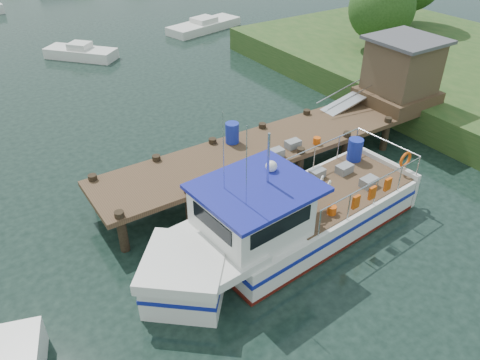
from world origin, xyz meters
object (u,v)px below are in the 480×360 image
dock (361,97)px  lobster_boat (283,221)px  moored_c (204,25)px  moored_b (81,53)px

dock → lobster_boat: size_ratio=1.48×
dock → lobster_boat: 8.49m
dock → moored_c: (3.37, 20.29, -1.87)m
moored_b → moored_c: bearing=21.5°
dock → moored_b: dock is taller
dock → moored_b: bearing=110.6°
moored_b → moored_c: size_ratio=0.71×
lobster_boat → moored_b: (0.31, 22.81, -0.57)m
dock → lobster_boat: (-7.42, -3.94, -1.27)m
lobster_boat → moored_b: 22.82m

